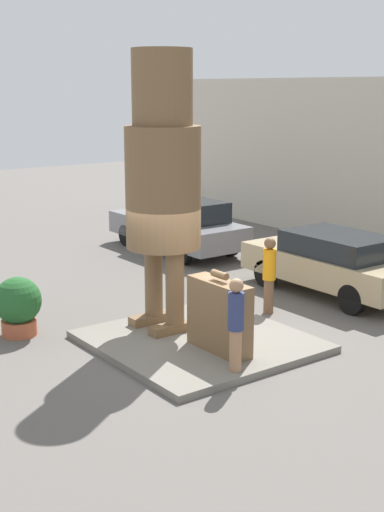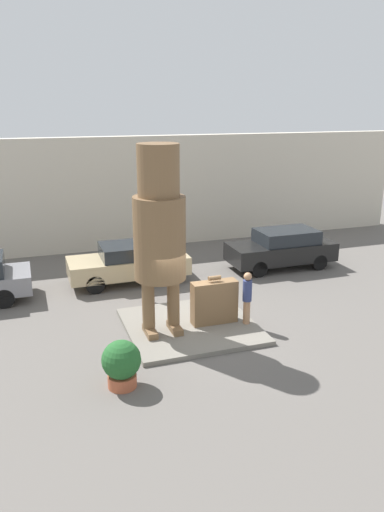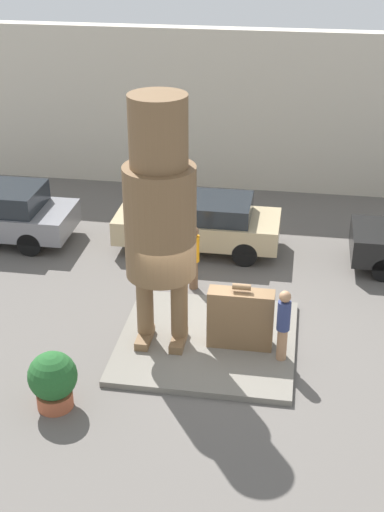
# 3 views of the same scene
# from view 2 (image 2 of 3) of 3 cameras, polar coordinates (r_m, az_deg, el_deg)

# --- Properties ---
(ground_plane) EXTENTS (60.00, 60.00, 0.00)m
(ground_plane) POSITION_cam_2_polar(r_m,az_deg,el_deg) (14.98, -0.18, -8.23)
(ground_plane) COLOR #605B56
(pedestal) EXTENTS (3.75, 3.65, 0.13)m
(pedestal) POSITION_cam_2_polar(r_m,az_deg,el_deg) (14.96, -0.18, -8.00)
(pedestal) COLOR slate
(pedestal) RESTS_ON ground_plane
(building_backdrop) EXTENTS (28.00, 0.60, 5.02)m
(building_backdrop) POSITION_cam_2_polar(r_m,az_deg,el_deg) (22.92, -7.72, 7.14)
(building_backdrop) COLOR beige
(building_backdrop) RESTS_ON ground_plane
(statue_figure) EXTENTS (1.43, 1.43, 5.29)m
(statue_figure) POSITION_cam_2_polar(r_m,az_deg,el_deg) (13.50, -3.74, 3.41)
(statue_figure) COLOR brown
(statue_figure) RESTS_ON pedestal
(giant_suitcase) EXTENTS (1.37, 0.43, 1.47)m
(giant_suitcase) POSITION_cam_2_polar(r_m,az_deg,el_deg) (14.80, 2.55, -5.27)
(giant_suitcase) COLOR brown
(giant_suitcase) RESTS_ON pedestal
(tourist) EXTENTS (0.27, 0.27, 1.59)m
(tourist) POSITION_cam_2_polar(r_m,az_deg,el_deg) (14.74, 6.32, -4.54)
(tourist) COLOR #A87A56
(tourist) RESTS_ON pedestal
(parked_car_tan) EXTENTS (4.37, 1.76, 1.47)m
(parked_car_tan) POSITION_cam_2_polar(r_m,az_deg,el_deg) (18.57, -7.12, -0.66)
(parked_car_tan) COLOR tan
(parked_car_tan) RESTS_ON ground_plane
(parked_car_black) EXTENTS (4.28, 1.75, 1.56)m
(parked_car_black) POSITION_cam_2_polar(r_m,az_deg,el_deg) (20.40, 10.26, 0.92)
(parked_car_black) COLOR black
(parked_car_black) RESTS_ON ground_plane
(planter_pot) EXTENTS (0.93, 0.93, 1.17)m
(planter_pot) POSITION_cam_2_polar(r_m,az_deg,el_deg) (11.97, -8.06, -12.01)
(planter_pot) COLOR #AD5638
(planter_pot) RESTS_ON ground_plane
(worker_hivis) EXTENTS (0.28, 0.28, 1.66)m
(worker_hivis) POSITION_cam_2_polar(r_m,az_deg,el_deg) (16.57, -4.99, -2.37)
(worker_hivis) COLOR brown
(worker_hivis) RESTS_ON ground_plane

